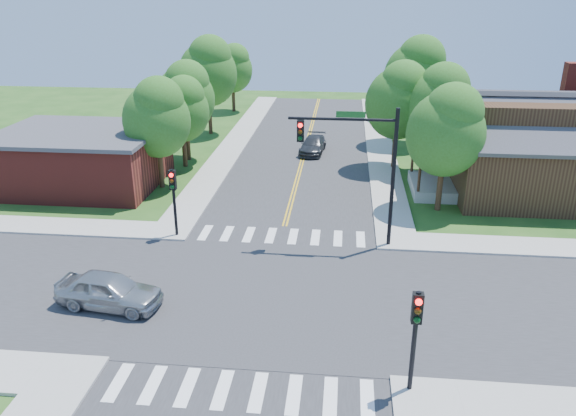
# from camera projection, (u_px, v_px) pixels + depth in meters

# --- Properties ---
(ground) EXTENTS (100.00, 100.00, 0.00)m
(ground) POSITION_uv_depth(u_px,v_px,m) (266.00, 296.00, 24.39)
(ground) COLOR #1F4816
(ground) RESTS_ON ground
(road_ns) EXTENTS (10.00, 90.00, 0.04)m
(road_ns) POSITION_uv_depth(u_px,v_px,m) (266.00, 296.00, 24.39)
(road_ns) COLOR #2D2D30
(road_ns) RESTS_ON ground
(road_ew) EXTENTS (90.00, 10.00, 0.04)m
(road_ew) POSITION_uv_depth(u_px,v_px,m) (266.00, 295.00, 24.39)
(road_ew) COLOR #2D2D30
(road_ew) RESTS_ON ground
(intersection_patch) EXTENTS (10.20, 10.20, 0.06)m
(intersection_patch) POSITION_uv_depth(u_px,v_px,m) (266.00, 296.00, 24.39)
(intersection_patch) COLOR #2D2D30
(intersection_patch) RESTS_ON ground
(sidewalk_ne) EXTENTS (40.00, 40.00, 0.14)m
(sidewalk_ne) POSITION_uv_depth(u_px,v_px,m) (533.00, 186.00, 37.47)
(sidewalk_ne) COLOR #9E9B93
(sidewalk_ne) RESTS_ON ground
(sidewalk_nw) EXTENTS (40.00, 40.00, 0.14)m
(sidewalk_nw) POSITION_uv_depth(u_px,v_px,m) (79.00, 171.00, 40.48)
(sidewalk_nw) COLOR #9E9B93
(sidewalk_nw) RESTS_ON ground
(crosswalk_north) EXTENTS (8.85, 2.00, 0.01)m
(crosswalk_north) POSITION_uv_depth(u_px,v_px,m) (282.00, 236.00, 30.10)
(crosswalk_north) COLOR white
(crosswalk_north) RESTS_ON ground
(crosswalk_south) EXTENTS (8.85, 2.00, 0.01)m
(crosswalk_south) POSITION_uv_depth(u_px,v_px,m) (240.00, 391.00, 18.65)
(crosswalk_south) COLOR white
(crosswalk_south) RESTS_ON ground
(centerline) EXTENTS (0.30, 90.00, 0.01)m
(centerline) POSITION_uv_depth(u_px,v_px,m) (266.00, 295.00, 24.38)
(centerline) COLOR gold
(centerline) RESTS_ON ground
(signal_mast_ne) EXTENTS (5.30, 0.42, 7.20)m
(signal_mast_ne) POSITION_uv_depth(u_px,v_px,m) (360.00, 155.00, 27.38)
(signal_mast_ne) COLOR black
(signal_mast_ne) RESTS_ON ground
(signal_pole_se) EXTENTS (0.34, 0.42, 3.80)m
(signal_pole_se) POSITION_uv_depth(u_px,v_px,m) (416.00, 324.00, 17.68)
(signal_pole_se) COLOR black
(signal_pole_se) RESTS_ON ground
(signal_pole_nw) EXTENTS (0.34, 0.42, 3.80)m
(signal_pole_nw) POSITION_uv_depth(u_px,v_px,m) (173.00, 190.00, 29.09)
(signal_pole_nw) COLOR black
(signal_pole_nw) RESTS_ON ground
(house_ne) EXTENTS (13.05, 8.80, 7.11)m
(house_ne) POSITION_uv_depth(u_px,v_px,m) (537.00, 145.00, 34.87)
(house_ne) COLOR black
(house_ne) RESTS_ON ground
(building_nw) EXTENTS (10.40, 8.40, 3.73)m
(building_nw) POSITION_uv_depth(u_px,v_px,m) (81.00, 158.00, 37.23)
(building_nw) COLOR maroon
(building_nw) RESTS_ON ground
(tree_e_a) EXTENTS (4.49, 4.27, 7.63)m
(tree_e_a) POSITION_uv_depth(u_px,v_px,m) (448.00, 128.00, 31.81)
(tree_e_a) COLOR #382314
(tree_e_a) RESTS_ON ground
(tree_e_b) EXTENTS (4.63, 4.40, 7.88)m
(tree_e_b) POSITION_uv_depth(u_px,v_px,m) (439.00, 102.00, 38.03)
(tree_e_b) COLOR #382314
(tree_e_b) RESTS_ON ground
(tree_e_c) EXTENTS (5.27, 5.01, 8.96)m
(tree_e_c) POSITION_uv_depth(u_px,v_px,m) (417.00, 74.00, 45.28)
(tree_e_c) COLOR #382314
(tree_e_c) RESTS_ON ground
(tree_e_d) EXTENTS (3.98, 3.79, 6.77)m
(tree_e_d) POSITION_uv_depth(u_px,v_px,m) (405.00, 75.00, 54.19)
(tree_e_d) COLOR #382314
(tree_e_d) RESTS_ON ground
(tree_w_a) EXTENTS (4.34, 4.12, 7.37)m
(tree_w_a) POSITION_uv_depth(u_px,v_px,m) (157.00, 116.00, 35.64)
(tree_w_a) COLOR #382314
(tree_w_a) RESTS_ON ground
(tree_w_b) EXTENTS (4.47, 4.24, 7.59)m
(tree_w_b) POSITION_uv_depth(u_px,v_px,m) (185.00, 95.00, 41.44)
(tree_w_b) COLOR #382314
(tree_w_b) RESTS_ON ground
(tree_w_c) EXTENTS (5.11, 4.85, 8.68)m
(tree_w_c) POSITION_uv_depth(u_px,v_px,m) (208.00, 70.00, 48.68)
(tree_w_c) COLOR #382314
(tree_w_c) RESTS_ON ground
(tree_w_d) EXTENTS (4.15, 3.94, 7.05)m
(tree_w_d) POSITION_uv_depth(u_px,v_px,m) (233.00, 67.00, 57.97)
(tree_w_d) COLOR #382314
(tree_w_d) RESTS_ON ground
(tree_house) EXTENTS (4.61, 4.38, 7.84)m
(tree_house) POSITION_uv_depth(u_px,v_px,m) (399.00, 99.00, 39.31)
(tree_house) COLOR #382314
(tree_house) RESTS_ON ground
(tree_bldg) EXTENTS (3.96, 3.76, 6.73)m
(tree_bldg) POSITION_uv_depth(u_px,v_px,m) (182.00, 107.00, 40.07)
(tree_bldg) COLOR #382314
(tree_bldg) RESTS_ON ground
(car_silver) EXTENTS (2.95, 4.90, 1.51)m
(car_silver) POSITION_uv_depth(u_px,v_px,m) (109.00, 291.00, 23.30)
(car_silver) COLOR #A6A9AD
(car_silver) RESTS_ON ground
(car_dgrey) EXTENTS (2.57, 4.66, 1.26)m
(car_dgrey) POSITION_uv_depth(u_px,v_px,m) (313.00, 145.00, 44.73)
(car_dgrey) COLOR #313336
(car_dgrey) RESTS_ON ground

